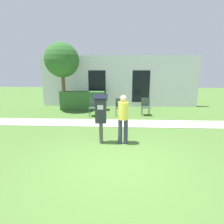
% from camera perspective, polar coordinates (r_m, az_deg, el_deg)
% --- Properties ---
extents(ground_plane, '(40.00, 40.00, 0.00)m').
position_cam_1_polar(ground_plane, '(4.63, 1.12, -16.69)').
color(ground_plane, '#476B2D').
extents(sidewalk, '(12.00, 1.10, 0.02)m').
position_cam_1_polar(sidewalk, '(7.83, 1.88, -3.66)').
color(sidewalk, '#B7B2A8').
rests_on(sidewalk, ground).
extents(building_facade, '(10.00, 0.26, 3.20)m').
position_cam_1_polar(building_facade, '(11.38, 2.28, 9.89)').
color(building_facade, silver).
rests_on(building_facade, ground).
extents(parking_meter, '(0.44, 0.31, 1.59)m').
position_cam_1_polar(parking_meter, '(5.49, -3.68, -0.30)').
color(parking_meter, '#4C4C4C').
rests_on(parking_meter, ground).
extents(person_standing, '(0.32, 0.32, 1.58)m').
position_cam_1_polar(person_standing, '(5.48, 3.68, -1.26)').
color(person_standing, '#333851').
rests_on(person_standing, ground).
extents(outdoor_chair_left, '(0.44, 0.44, 0.90)m').
position_cam_1_polar(outdoor_chair_left, '(9.06, -6.09, 2.04)').
color(outdoor_chair_left, '#334738').
rests_on(outdoor_chair_left, ground).
extents(outdoor_chair_middle, '(0.44, 0.44, 0.90)m').
position_cam_1_polar(outdoor_chair_middle, '(9.03, 2.53, 2.07)').
color(outdoor_chair_middle, '#334738').
rests_on(outdoor_chair_middle, ground).
extents(outdoor_chair_right, '(0.44, 0.44, 0.90)m').
position_cam_1_polar(outdoor_chair_right, '(9.33, 10.89, 2.22)').
color(outdoor_chair_right, '#334738').
rests_on(outdoor_chair_right, ground).
extents(hedge_row, '(2.60, 0.60, 1.10)m').
position_cam_1_polar(hedge_row, '(10.51, -9.55, 3.66)').
color(hedge_row, '#33662D').
rests_on(hedge_row, ground).
extents(tree, '(1.90, 1.90, 3.82)m').
position_cam_1_polar(tree, '(10.46, -16.05, 15.90)').
color(tree, brown).
rests_on(tree, ground).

